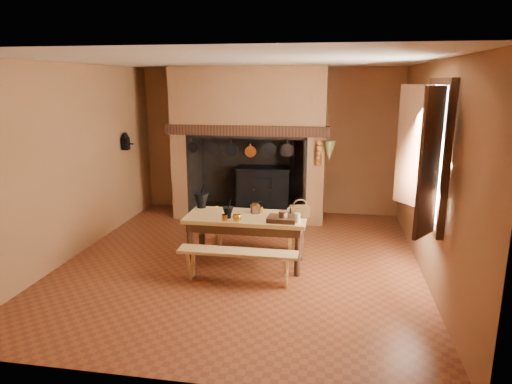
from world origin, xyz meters
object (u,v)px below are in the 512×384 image
at_px(bench_front, 238,259).
at_px(work_table, 247,223).
at_px(mixing_bowl, 298,212).
at_px(wicker_basket, 300,211).
at_px(coffee_grinder, 255,208).
at_px(iron_range, 265,190).

bearing_deg(bench_front, work_table, 90.00).
relative_size(bench_front, mixing_bowl, 4.84).
xyz_separation_m(mixing_bowl, wicker_basket, (0.02, -0.09, 0.04)).
relative_size(bench_front, coffee_grinder, 8.42).
distance_m(bench_front, mixing_bowl, 1.14).
bearing_deg(bench_front, coffee_grinder, 82.22).
bearing_deg(mixing_bowl, coffee_grinder, -177.58).
bearing_deg(coffee_grinder, mixing_bowl, -18.92).
distance_m(iron_range, work_table, 2.53).
height_order(bench_front, coffee_grinder, coffee_grinder).
bearing_deg(mixing_bowl, work_table, -167.22).
bearing_deg(iron_range, wicker_basket, -70.60).
bearing_deg(mixing_bowl, wicker_basket, -74.76).
distance_m(iron_range, bench_front, 3.14).
height_order(work_table, bench_front, work_table).
bearing_deg(work_table, mixing_bowl, 12.78).
relative_size(work_table, coffee_grinder, 9.09).
distance_m(iron_range, coffee_grinder, 2.42).
xyz_separation_m(work_table, wicker_basket, (0.73, 0.07, 0.20)).
height_order(iron_range, work_table, iron_range).
bearing_deg(mixing_bowl, iron_range, 109.56).
distance_m(bench_front, wicker_basket, 1.11).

